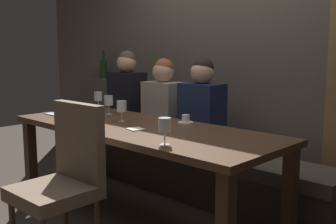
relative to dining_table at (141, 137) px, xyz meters
name	(u,v)px	position (x,y,z in m)	size (l,w,h in m)	color
ground	(142,221)	(0.00, 0.00, -0.65)	(9.00, 9.00, 0.00)	#382D26
back_wall_tiled	(237,27)	(0.00, 1.22, 0.85)	(6.00, 0.12, 3.00)	brown
back_counter	(117,119)	(-1.55, 1.04, -0.18)	(1.10, 0.28, 0.95)	#494138
dining_table	(141,137)	(0.00, 0.00, 0.00)	(2.20, 0.84, 0.74)	#412B1C
banquette_bench	(200,172)	(0.00, 0.70, -0.42)	(2.50, 0.44, 0.45)	#312A23
chair_near_side	(65,174)	(0.11, -0.72, -0.09)	(0.45, 0.45, 0.98)	#4C3321
diner_redhead	(127,94)	(-1.00, 0.73, 0.19)	(0.36, 0.24, 0.84)	black
diner_bearded	(163,102)	(-0.47, 0.72, 0.16)	(0.36, 0.24, 0.77)	#9E9384
diner_far_end	(202,106)	(0.02, 0.69, 0.17)	(0.36, 0.24, 0.78)	#192342
wine_bottle_dark_red	(104,68)	(-1.77, 1.02, 0.42)	(0.08, 0.08, 0.33)	black
wine_glass_end_right	(109,101)	(-0.60, 0.18, 0.20)	(0.08, 0.08, 0.16)	silver
wine_glass_near_left	(165,126)	(0.55, -0.31, 0.20)	(0.08, 0.08, 0.16)	silver
wine_glass_near_right	(122,107)	(-0.24, 0.02, 0.20)	(0.08, 0.08, 0.16)	silver
wine_glass_far_left	(98,97)	(-0.93, 0.31, 0.20)	(0.08, 0.08, 0.16)	silver
wine_glass_center_back	(89,112)	(-0.25, -0.28, 0.20)	(0.08, 0.08, 0.16)	silver
espresso_cup	(186,120)	(0.16, 0.32, 0.11)	(0.12, 0.12, 0.06)	white
dessert_plate	(60,113)	(-0.90, -0.12, 0.10)	(0.19, 0.19, 0.05)	white
fork_on_table	(52,112)	(-1.05, -0.11, 0.09)	(0.02, 0.17, 0.01)	silver
folded_napkin	(136,129)	(0.08, -0.12, 0.09)	(0.11, 0.10, 0.01)	silver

